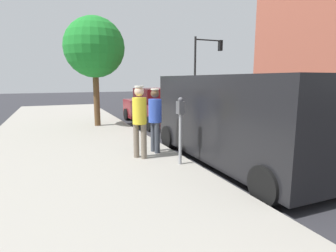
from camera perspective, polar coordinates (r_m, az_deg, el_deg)
name	(u,v)px	position (r m, az deg, el deg)	size (l,w,h in m)	color
ground_plane	(218,158)	(7.41, 10.31, -6.56)	(80.00, 80.00, 0.00)	#2D2D33
sidewalk_slab	(80,172)	(6.27, -17.93, -9.21)	(5.00, 32.00, 0.15)	#9E998E
parking_meter_near	(180,119)	(6.07, 2.61, 1.41)	(0.14, 0.18, 1.52)	gray
pedestrian_in_blue	(155,116)	(7.11, -2.72, 2.04)	(0.34, 0.36, 1.68)	#383D47
pedestrian_in_yellow	(140,117)	(6.60, -5.95, 1.88)	(0.34, 0.34, 1.76)	#726656
parked_van	(238,117)	(6.80, 14.35, 1.78)	(2.14, 5.21, 2.15)	black
parked_sedan_behind	(155,108)	(12.68, -2.71, 3.78)	(2.04, 4.44, 1.65)	maroon
traffic_light_corner	(205,60)	(21.69, 7.67, 13.49)	(2.48, 0.42, 5.20)	black
street_tree	(94,48)	(11.71, -15.12, 15.48)	(2.40, 2.40, 4.37)	brown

